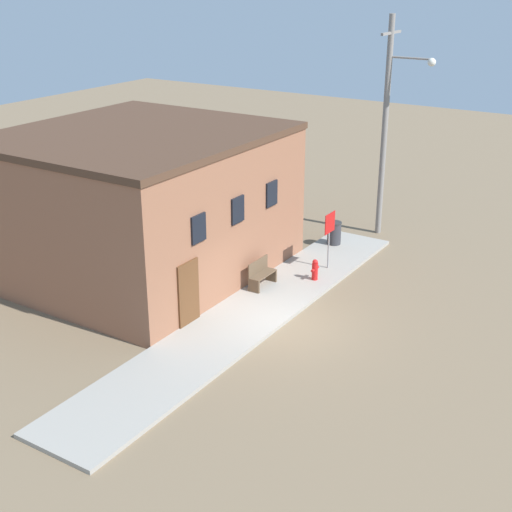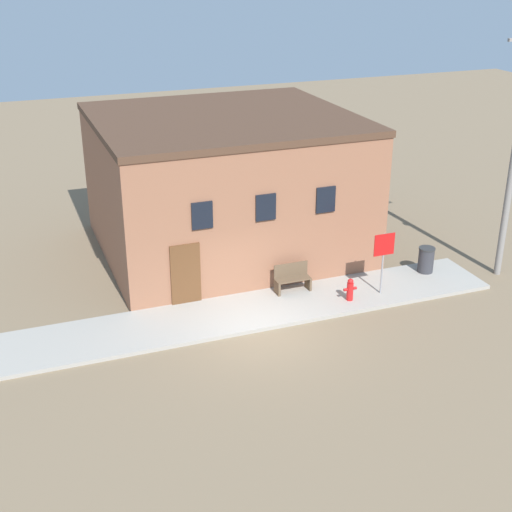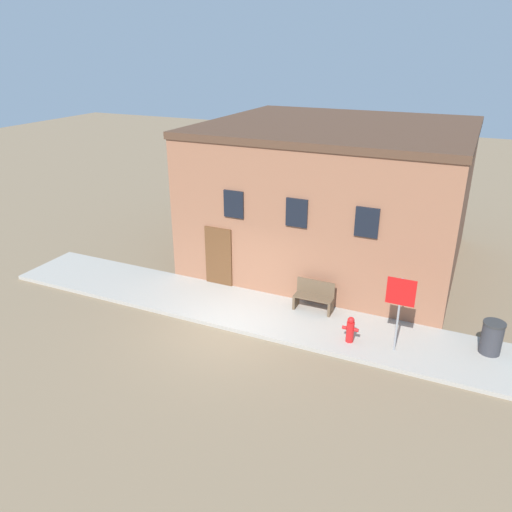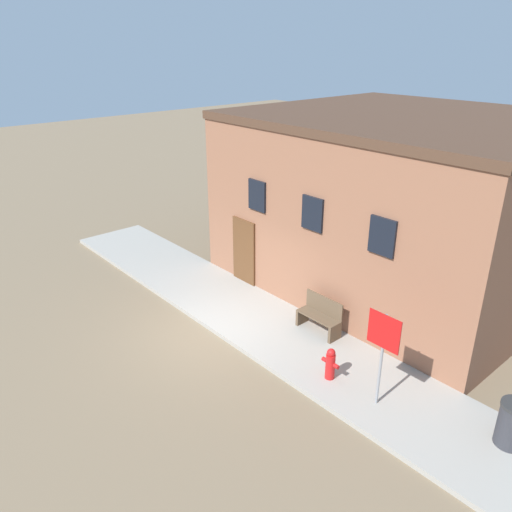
% 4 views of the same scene
% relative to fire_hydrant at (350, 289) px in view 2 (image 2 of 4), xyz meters
% --- Properties ---
extents(ground_plane, '(80.00, 80.00, 0.00)m').
position_rel_fire_hydrant_xyz_m(ground_plane, '(-3.49, -0.76, -0.51)').
color(ground_plane, '#7A664C').
extents(sidewalk, '(17.17, 2.55, 0.12)m').
position_rel_fire_hydrant_xyz_m(sidewalk, '(-3.49, 0.51, -0.45)').
color(sidewalk, '#9E998E').
rests_on(sidewalk, ground).
extents(brick_building, '(9.42, 8.64, 5.26)m').
position_rel_fire_hydrant_xyz_m(brick_building, '(-2.34, 6.04, 2.12)').
color(brick_building, '#8E5B42').
rests_on(brick_building, ground).
extents(fire_hydrant, '(0.46, 0.22, 0.78)m').
position_rel_fire_hydrant_xyz_m(fire_hydrant, '(0.00, 0.00, 0.00)').
color(fire_hydrant, red).
rests_on(fire_hydrant, sidewalk).
extents(stop_sign, '(0.76, 0.06, 2.17)m').
position_rel_fire_hydrant_xyz_m(stop_sign, '(1.23, 0.09, 1.14)').
color(stop_sign, gray).
rests_on(stop_sign, sidewalk).
extents(bench, '(1.23, 0.44, 0.97)m').
position_rel_fire_hydrant_xyz_m(bench, '(-1.52, 1.33, 0.06)').
color(bench, brown).
rests_on(bench, sidewalk).
extents(trash_bin, '(0.59, 0.59, 0.93)m').
position_rel_fire_hydrant_xyz_m(trash_bin, '(3.61, 1.05, 0.08)').
color(trash_bin, '#333338').
rests_on(trash_bin, sidewalk).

